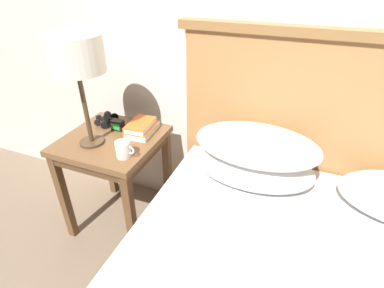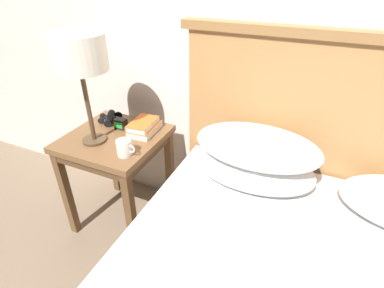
{
  "view_description": "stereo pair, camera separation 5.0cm",
  "coord_description": "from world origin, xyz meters",
  "views": [
    {
      "loc": [
        0.27,
        -0.43,
        1.47
      ],
      "look_at": [
        -0.18,
        0.7,
        0.73
      ],
      "focal_mm": 28.0,
      "sensor_mm": 36.0,
      "label": 1
    },
    {
      "loc": [
        0.31,
        -0.41,
        1.47
      ],
      "look_at": [
        -0.18,
        0.7,
        0.73
      ],
      "focal_mm": 28.0,
      "sensor_mm": 36.0,
      "label": 2
    }
  ],
  "objects": [
    {
      "name": "binoculars_pair",
      "position": [
        -0.82,
        0.89,
        0.65
      ],
      "size": [
        0.16,
        0.16,
        0.05
      ],
      "color": "black",
      "rests_on": "nightstand"
    },
    {
      "name": "table_lamp",
      "position": [
        -0.75,
        0.66,
        1.1
      ],
      "size": [
        0.27,
        0.27,
        0.57
      ],
      "color": "#4C3823",
      "rests_on": "nightstand"
    },
    {
      "name": "book_on_nightstand",
      "position": [
        -0.56,
        0.86,
        0.65
      ],
      "size": [
        0.15,
        0.21,
        0.04
      ],
      "color": "silver",
      "rests_on": "nightstand"
    },
    {
      "name": "alarm_clock",
      "position": [
        -0.71,
        0.84,
        0.66
      ],
      "size": [
        0.07,
        0.05,
        0.06
      ],
      "color": "black",
      "rests_on": "nightstand"
    },
    {
      "name": "coffee_mug",
      "position": [
        -0.52,
        0.61,
        0.67
      ],
      "size": [
        0.1,
        0.08,
        0.08
      ],
      "color": "silver",
      "rests_on": "nightstand"
    },
    {
      "name": "nightstand",
      "position": [
        -0.69,
        0.75,
        0.54
      ],
      "size": [
        0.52,
        0.52,
        0.63
      ],
      "color": "brown",
      "rests_on": "ground_plane"
    },
    {
      "name": "wall_back",
      "position": [
        0.0,
        1.12,
        1.3
      ],
      "size": [
        8.0,
        0.06,
        2.6
      ],
      "color": "silver",
      "rests_on": "ground_plane"
    },
    {
      "name": "book_stacked_on_top",
      "position": [
        -0.56,
        0.85,
        0.69
      ],
      "size": [
        0.14,
        0.2,
        0.03
      ],
      "color": "silver",
      "rests_on": "book_on_nightstand"
    }
  ]
}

